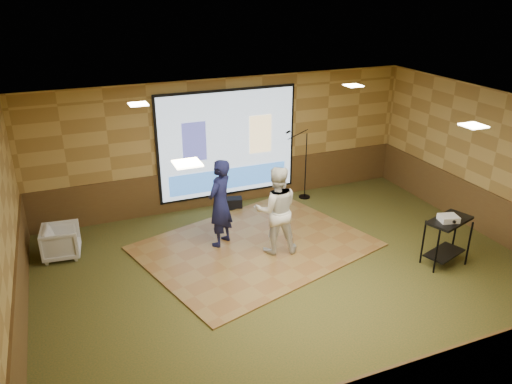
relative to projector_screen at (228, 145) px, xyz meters
name	(u,v)px	position (x,y,z in m)	size (l,w,h in m)	color
ground	(292,275)	(0.00, -3.44, -1.47)	(9.00, 9.00, 0.00)	#2D3E1C
room_shell	(295,168)	(0.00, -3.44, 0.62)	(9.04, 7.04, 3.02)	tan
wainscot_back	(228,184)	(0.00, 0.04, -1.00)	(9.00, 0.04, 0.95)	#54351C
wainscot_left	(21,310)	(-4.48, -3.44, -1.00)	(0.04, 7.00, 0.95)	#54351C
wainscot_right	(483,212)	(4.48, -3.44, -1.00)	(0.04, 7.00, 0.95)	#54351C
projector_screen	(228,145)	(0.00, 0.00, 0.00)	(3.32, 0.06, 2.52)	black
downlight_nw	(138,104)	(-2.20, -1.64, 1.50)	(0.32, 0.32, 0.02)	#F9E6BB
downlight_ne	(353,86)	(2.20, -1.64, 1.50)	(0.32, 0.32, 0.02)	#F9E6BB
downlight_sw	(187,163)	(-2.20, -4.94, 1.50)	(0.32, 0.32, 0.02)	#F9E6BB
downlight_se	(473,126)	(2.20, -4.94, 1.50)	(0.32, 0.32, 0.02)	#F9E6BB
dance_floor	(256,246)	(-0.22, -2.23, -1.46)	(4.30, 3.27, 0.03)	olive
player_left	(220,203)	(-0.83, -1.88, -0.54)	(0.66, 0.43, 1.80)	#141740
player_right	(276,210)	(0.07, -2.56, -0.56)	(0.86, 0.67, 1.77)	silver
av_table	(448,233)	(2.84, -4.17, -0.82)	(0.89, 0.47, 0.94)	black
projector	(448,218)	(2.75, -4.21, -0.48)	(0.33, 0.27, 0.11)	silver
mic_stand	(303,179)	(1.79, -0.37, -0.98)	(0.70, 0.28, 1.77)	black
banquet_chair	(61,242)	(-3.84, -1.14, -1.16)	(0.68, 0.70, 0.64)	gray
duffel_bag	(233,203)	(0.00, -0.29, -1.35)	(0.40, 0.27, 0.25)	black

